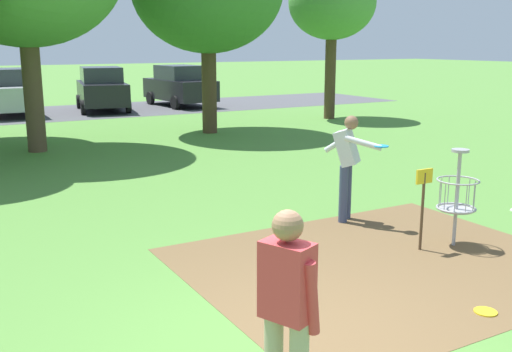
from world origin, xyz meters
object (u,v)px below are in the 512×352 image
Objects in this scene: disc_golf_basket at (453,194)px; parked_car_center_right at (102,89)px; parked_car_rightmost at (180,86)px; player_foreground_watching at (347,161)px; player_throwing at (287,312)px; tree_mid_left at (332,3)px; frisbee_by_tee at (485,312)px; parked_car_center_left at (10,92)px.

disc_golf_basket is 19.75m from parked_car_center_right.
parked_car_center_right is 3.65m from parked_car_rightmost.
player_throwing is (-3.74, -4.07, -0.02)m from player_foreground_watching.
tree_mid_left reaches higher than player_foreground_watching.
frisbee_by_tee is 21.77m from parked_car_center_left.
parked_car_center_left is (-2.59, 18.24, -0.06)m from player_foreground_watching.
parked_car_center_right reaches higher than frisbee_by_tee.
player_foreground_watching is 18.83m from parked_car_rightmost.
parked_car_center_right is at bearing 88.51° from disc_golf_basket.
player_throwing is at bearing -127.47° from tree_mid_left.
parked_car_center_left and parked_car_center_right have the same top height.
parked_car_center_right is at bearing 134.06° from tree_mid_left.
tree_mid_left is (11.56, 15.08, 3.29)m from player_throwing.
disc_golf_basket is 20.20m from parked_car_center_left.
parked_car_center_right reaches higher than disc_golf_basket.
disc_golf_basket is at bearing -81.13° from parked_car_center_left.
frisbee_by_tee is at bearing -104.20° from parked_car_rightmost.
tree_mid_left is at bearing 52.53° from player_throwing.
tree_mid_left is at bearing 60.16° from disc_golf_basket.
player_throwing is 22.34m from parked_car_center_left.
tree_mid_left reaches higher than disc_golf_basket.
player_foreground_watching is (-0.52, 1.72, 0.23)m from disc_golf_basket.
frisbee_by_tee is 0.05× the size of parked_car_center_right.
tree_mid_left is (7.30, 12.73, 3.50)m from disc_golf_basket.
player_foreground_watching is at bearing 76.81° from frisbee_by_tee.
tree_mid_left reaches higher than parked_car_center_left.
parked_car_center_right is 1.03× the size of parked_car_rightmost.
parked_car_center_right is (0.51, 19.75, 0.17)m from disc_golf_basket.
parked_car_rightmost is at bearing 75.80° from frisbee_by_tee.
tree_mid_left is 1.28× the size of parked_car_center_right.
frisbee_by_tee is at bearing -94.89° from parked_car_center_right.
frisbee_by_tee is 0.06× the size of parked_car_rightmost.
player_throwing is 0.30× the size of tree_mid_left.
parked_car_rightmost reaches higher than player_throwing.
disc_golf_basket is 20.38m from parked_car_rightmost.
disc_golf_basket is 0.81× the size of player_foreground_watching.
player_throwing is 23.84m from parked_car_rightmost.
parked_car_center_right is at bearing 85.11° from frisbee_by_tee.
player_throwing is at bearing -167.79° from frisbee_by_tee.
parked_car_center_left and parked_car_rightmost have the same top height.
disc_golf_basket is at bearing -73.20° from player_foreground_watching.
frisbee_by_tee is 21.56m from parked_car_center_right.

